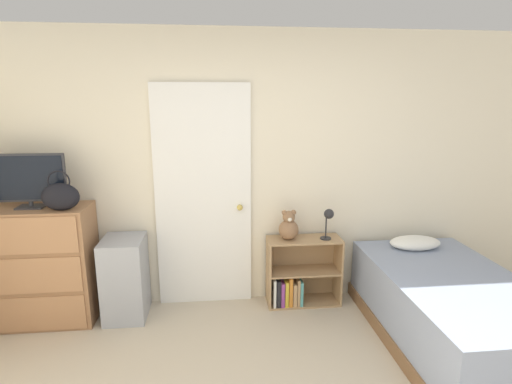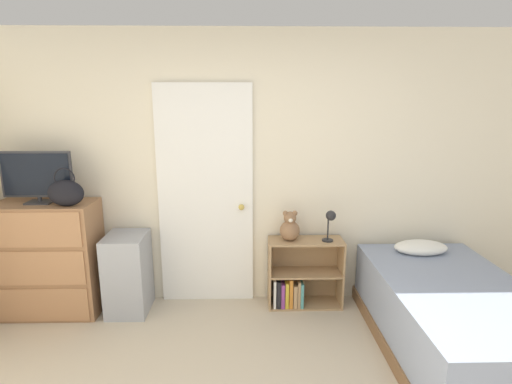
{
  "view_description": "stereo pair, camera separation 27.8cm",
  "coord_description": "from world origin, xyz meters",
  "px_view_note": "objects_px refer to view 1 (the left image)",
  "views": [
    {
      "loc": [
        -0.33,
        -1.6,
        1.93
      ],
      "look_at": [
        0.02,
        1.8,
        1.14
      ],
      "focal_mm": 28.0,
      "sensor_mm": 36.0,
      "label": 1
    },
    {
      "loc": [
        -0.05,
        -1.62,
        1.93
      ],
      "look_at": [
        0.02,
        1.8,
        1.14
      ],
      "focal_mm": 28.0,
      "sensor_mm": 36.0,
      "label": 2
    }
  ],
  "objects_px": {
    "storage_bin": "(125,278)",
    "bed": "(451,310)",
    "dresser": "(42,265)",
    "handbag": "(60,196)",
    "teddy_bear": "(289,227)",
    "tv": "(28,180)",
    "desk_lamp": "(328,218)",
    "bookshelf": "(296,278)"
  },
  "relations": [
    {
      "from": "bed",
      "to": "storage_bin",
      "type": "bearing_deg",
      "value": 165.43
    },
    {
      "from": "dresser",
      "to": "tv",
      "type": "bearing_deg",
      "value": 175.18
    },
    {
      "from": "dresser",
      "to": "handbag",
      "type": "distance_m",
      "value": 0.7
    },
    {
      "from": "tv",
      "to": "bookshelf",
      "type": "distance_m",
      "value": 2.52
    },
    {
      "from": "handbag",
      "to": "teddy_bear",
      "type": "xyz_separation_m",
      "value": [
        1.93,
        0.19,
        -0.39
      ]
    },
    {
      "from": "handbag",
      "to": "bookshelf",
      "type": "xyz_separation_m",
      "value": [
        2.01,
        0.2,
        -0.91
      ]
    },
    {
      "from": "bookshelf",
      "to": "teddy_bear",
      "type": "distance_m",
      "value": 0.53
    },
    {
      "from": "handbag",
      "to": "bed",
      "type": "height_order",
      "value": "handbag"
    },
    {
      "from": "handbag",
      "to": "bookshelf",
      "type": "bearing_deg",
      "value": 5.66
    },
    {
      "from": "desk_lamp",
      "to": "bed",
      "type": "xyz_separation_m",
      "value": [
        0.82,
        -0.73,
        -0.58
      ]
    },
    {
      "from": "tv",
      "to": "bed",
      "type": "relative_size",
      "value": 0.33
    },
    {
      "from": "storage_bin",
      "to": "handbag",
      "type": "bearing_deg",
      "value": -164.83
    },
    {
      "from": "handbag",
      "to": "bookshelf",
      "type": "distance_m",
      "value": 2.22
    },
    {
      "from": "storage_bin",
      "to": "desk_lamp",
      "type": "bearing_deg",
      "value": 1.12
    },
    {
      "from": "tv",
      "to": "bed",
      "type": "bearing_deg",
      "value": -11.55
    },
    {
      "from": "bookshelf",
      "to": "storage_bin",
      "type": "bearing_deg",
      "value": -177.01
    },
    {
      "from": "bookshelf",
      "to": "desk_lamp",
      "type": "xyz_separation_m",
      "value": [
        0.28,
        -0.05,
        0.61
      ]
    },
    {
      "from": "tv",
      "to": "storage_bin",
      "type": "relative_size",
      "value": 0.83
    },
    {
      "from": "dresser",
      "to": "desk_lamp",
      "type": "height_order",
      "value": "dresser"
    },
    {
      "from": "storage_bin",
      "to": "tv",
      "type": "bearing_deg",
      "value": -179.86
    },
    {
      "from": "tv",
      "to": "desk_lamp",
      "type": "height_order",
      "value": "tv"
    },
    {
      "from": "dresser",
      "to": "bed",
      "type": "distance_m",
      "value": 3.46
    },
    {
      "from": "dresser",
      "to": "desk_lamp",
      "type": "relative_size",
      "value": 3.55
    },
    {
      "from": "dresser",
      "to": "handbag",
      "type": "height_order",
      "value": "handbag"
    },
    {
      "from": "bookshelf",
      "to": "bed",
      "type": "bearing_deg",
      "value": -35.28
    },
    {
      "from": "storage_bin",
      "to": "bed",
      "type": "bearing_deg",
      "value": -14.57
    },
    {
      "from": "teddy_bear",
      "to": "desk_lamp",
      "type": "bearing_deg",
      "value": -6.11
    },
    {
      "from": "dresser",
      "to": "handbag",
      "type": "bearing_deg",
      "value": -23.18
    },
    {
      "from": "handbag",
      "to": "bed",
      "type": "relative_size",
      "value": 0.18
    },
    {
      "from": "bookshelf",
      "to": "bed",
      "type": "relative_size",
      "value": 0.38
    },
    {
      "from": "handbag",
      "to": "bookshelf",
      "type": "height_order",
      "value": "handbag"
    },
    {
      "from": "bed",
      "to": "dresser",
      "type": "bearing_deg",
      "value": 168.4
    },
    {
      "from": "storage_bin",
      "to": "bed",
      "type": "distance_m",
      "value": 2.77
    },
    {
      "from": "dresser",
      "to": "handbag",
      "type": "xyz_separation_m",
      "value": [
        0.27,
        -0.11,
        0.64
      ]
    },
    {
      "from": "dresser",
      "to": "bed",
      "type": "bearing_deg",
      "value": -11.6
    },
    {
      "from": "handbag",
      "to": "tv",
      "type": "bearing_deg",
      "value": 158.11
    },
    {
      "from": "tv",
      "to": "handbag",
      "type": "height_order",
      "value": "tv"
    },
    {
      "from": "desk_lamp",
      "to": "handbag",
      "type": "bearing_deg",
      "value": -176.17
    },
    {
      "from": "teddy_bear",
      "to": "bed",
      "type": "distance_m",
      "value": 1.5
    },
    {
      "from": "tv",
      "to": "desk_lamp",
      "type": "relative_size",
      "value": 2.08
    },
    {
      "from": "bookshelf",
      "to": "bed",
      "type": "height_order",
      "value": "bed"
    },
    {
      "from": "handbag",
      "to": "desk_lamp",
      "type": "bearing_deg",
      "value": 3.83
    }
  ]
}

